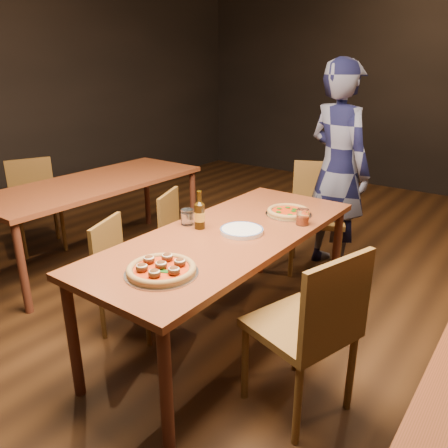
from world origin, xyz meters
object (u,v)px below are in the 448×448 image
Objects in this scene: plate_stack at (242,231)px; beer_bottle at (200,215)px; chair_end at (317,217)px; chair_nbr_left at (37,205)px; chair_main_e at (300,325)px; amber_glass at (303,217)px; table_main at (229,243)px; water_glass at (187,217)px; chair_main_sw at (191,240)px; table_left at (95,189)px; pizza_meatball at (161,269)px; pizza_margherita at (289,212)px; diner at (338,170)px; chair_main_nw at (134,275)px.

beer_bottle reaches higher than plate_stack.
chair_nbr_left is at bearing -178.60° from chair_end.
chair_main_e is 0.83m from amber_glass.
amber_glass is (0.30, 0.40, 0.12)m from table_main.
water_glass is at bearing -71.75° from chair_nbr_left.
table_left is at bearing 71.87° from chair_main_sw.
chair_nbr_left is 3.38× the size of plate_stack.
pizza_meatball is at bearing -28.49° from table_left.
chair_main_sw is 0.86m from pizza_margherita.
diner is at bearing 92.32° from pizza_margherita.
pizza_meatball is at bearing -140.55° from chair_main_nw.
pizza_meatball is (0.70, -1.03, 0.36)m from chair_main_sw.
diner is at bearing 33.62° from chair_end.
beer_bottle is 0.13× the size of diner.
water_glass is (-0.96, 0.24, 0.31)m from chair_main_e.
chair_main_nw is 1.86m from chair_nbr_left.
pizza_margherita is at bearing -101.57° from chair_main_sw.
chair_main_e is 3.05m from chair_nbr_left.
diner is at bearing 32.25° from table_left.
chair_main_e is 0.76m from pizza_meatball.
chair_nbr_left reaches higher than table_left.
chair_main_sw is 1.12m from chair_end.
plate_stack is at bearing -98.13° from pizza_margherita.
chair_main_sw is 3.49× the size of beer_bottle.
table_main is 2.45× the size of chair_main_nw.
pizza_margherita is (0.13, 0.52, 0.09)m from table_main.
table_left is 19.36× the size of amber_glass.
beer_bottle is (-0.19, -0.05, 0.16)m from table_main.
plate_stack is at bearing -112.27° from chair_end.
table_left is 1.32m from chair_main_nw.
table_main is 2.05× the size of chair_main_e.
beer_bottle reaches higher than water_glass.
diner reaches higher than plate_stack.
table_left is (-1.70, 0.30, 0.00)m from table_main.
chair_main_nw reaches higher than pizza_margherita.
pizza_margherita is at bearing 75.60° from table_main.
pizza_meatball is 1.55× the size of beer_bottle.
chair_end is at bearing 81.66° from beer_bottle.
table_left is 2.01m from amber_glass.
table_left is at bearing 171.79° from plate_stack.
amber_glass is (0.17, -0.12, 0.03)m from pizza_margherita.
pizza_margherita is 3.09× the size of water_glass.
chair_end reaches higher than chair_main_nw.
pizza_margherita is at bearing 86.54° from pizza_meatball.
chair_main_sw is (-0.08, 0.68, 0.01)m from chair_main_nw.
pizza_meatball is (1.76, -0.96, 0.10)m from table_left.
beer_bottle is at bearing -159.15° from plate_stack.
chair_nbr_left is at bearing 162.57° from pizza_meatball.
diner is at bearing 86.16° from table_main.
table_main is at bearing -126.97° from amber_glass.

